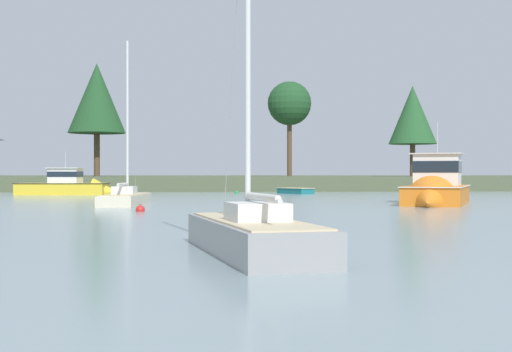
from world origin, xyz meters
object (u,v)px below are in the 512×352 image
object	(u,v)px
dinghy_teal	(295,192)
mooring_buoy_green	(237,193)
sailboat_grey	(254,245)
cruiser_orange	(436,193)
cruiser_yellow	(73,189)
mooring_buoy_red	(140,210)
sailboat_cream	(126,201)

from	to	relation	value
dinghy_teal	mooring_buoy_green	distance (m)	5.50
sailboat_grey	cruiser_orange	bearing A→B (deg)	63.56
cruiser_yellow	sailboat_grey	distance (m)	48.41
cruiser_yellow	cruiser_orange	bearing A→B (deg)	-39.57
mooring_buoy_green	dinghy_teal	bearing A→B (deg)	-12.77
sailboat_grey	mooring_buoy_red	distance (m)	19.56
sailboat_cream	cruiser_yellow	world-z (taller)	sailboat_cream
cruiser_yellow	mooring_buoy_red	bearing A→B (deg)	-73.33
cruiser_yellow	mooring_buoy_red	size ratio (longest dim) A/B	17.74
dinghy_teal	mooring_buoy_red	bearing A→B (deg)	-111.15
sailboat_cream	mooring_buoy_red	world-z (taller)	sailboat_cream
cruiser_orange	cruiser_yellow	world-z (taller)	cruiser_orange
mooring_buoy_green	mooring_buoy_red	xyz separation A→B (m)	(-6.17, -31.02, 0.01)
dinghy_teal	mooring_buoy_green	world-z (taller)	dinghy_teal
cruiser_orange	mooring_buoy_green	distance (m)	26.70
dinghy_teal	mooring_buoy_red	size ratio (longest dim) A/B	8.25
cruiser_orange	cruiser_yellow	size ratio (longest dim) A/B	1.20
dinghy_teal	sailboat_cream	xyz separation A→B (m)	(-13.06, -22.31, 0.04)
sailboat_grey	mooring_buoy_green	distance (m)	50.13
cruiser_orange	mooring_buoy_green	bearing A→B (deg)	114.21
dinghy_teal	sailboat_cream	size ratio (longest dim) A/B	0.41
sailboat_grey	mooring_buoy_green	world-z (taller)	sailboat_grey
cruiser_orange	mooring_buoy_green	world-z (taller)	cruiser_orange
cruiser_orange	mooring_buoy_red	bearing A→B (deg)	-158.70
dinghy_teal	sailboat_cream	world-z (taller)	sailboat_cream
mooring_buoy_red	sailboat_cream	bearing A→B (deg)	101.54
dinghy_teal	mooring_buoy_red	distance (m)	31.95
sailboat_cream	mooring_buoy_green	xyz separation A→B (m)	(7.69, 23.52, -0.15)
cruiser_orange	sailboat_grey	size ratio (longest dim) A/B	0.99
sailboat_cream	sailboat_grey	bearing A→B (deg)	-77.62
sailboat_cream	cruiser_yellow	size ratio (longest dim) A/B	1.15
cruiser_orange	sailboat_cream	distance (m)	18.66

